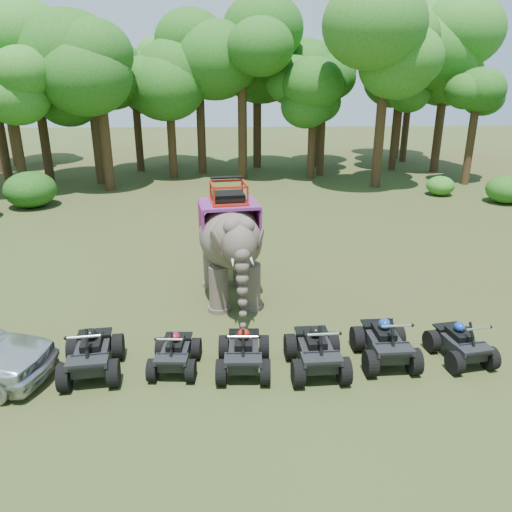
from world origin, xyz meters
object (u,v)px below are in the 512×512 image
object	(u,v)px
atv_4	(386,337)
atv_3	(317,345)
atv_0	(91,348)
atv_5	(462,338)
elephant	(230,241)
atv_2	(244,347)
atv_1	(175,348)

from	to	relation	value
atv_4	atv_3	bearing A→B (deg)	-171.52
atv_0	atv_4	world-z (taller)	atv_0
atv_0	atv_5	bearing A→B (deg)	-5.53
elephant	atv_5	world-z (taller)	elephant
atv_3	atv_4	size ratio (longest dim) A/B	1.01
atv_4	atv_2	bearing A→B (deg)	-177.79
elephant	atv_5	distance (m)	7.22
elephant	atv_0	world-z (taller)	elephant
atv_0	atv_2	world-z (taller)	atv_0
elephant	atv_3	bearing A→B (deg)	-72.59
elephant	atv_0	distance (m)	5.55
elephant	atv_3	distance (m)	5.00
atv_3	elephant	bearing A→B (deg)	112.95
atv_2	atv_5	world-z (taller)	atv_2
atv_1	atv_2	xyz separation A→B (m)	(1.68, -0.14, 0.07)
atv_2	atv_5	size ratio (longest dim) A/B	1.07
elephant	atv_1	size ratio (longest dim) A/B	2.95
atv_2	atv_1	bearing A→B (deg)	177.38
atv_1	atv_5	xyz separation A→B (m)	(7.17, 0.11, 0.03)
elephant	atv_1	bearing A→B (deg)	-116.14
atv_1	atv_2	bearing A→B (deg)	-1.05
atv_1	atv_5	world-z (taller)	atv_5
atv_5	atv_2	bearing A→B (deg)	172.77
atv_2	atv_3	xyz separation A→B (m)	(1.77, -0.07, 0.04)
atv_4	atv_0	bearing A→B (deg)	179.68
atv_3	atv_5	size ratio (longest dim) A/B	1.14
atv_0	elephant	bearing A→B (deg)	45.21
elephant	atv_0	xyz separation A→B (m)	(-3.33, -4.27, -1.22)
atv_4	atv_5	xyz separation A→B (m)	(1.94, -0.02, -0.08)
atv_4	atv_5	bearing A→B (deg)	-2.69
atv_3	atv_0	bearing A→B (deg)	176.23
atv_1	atv_5	size ratio (longest dim) A/B	0.95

